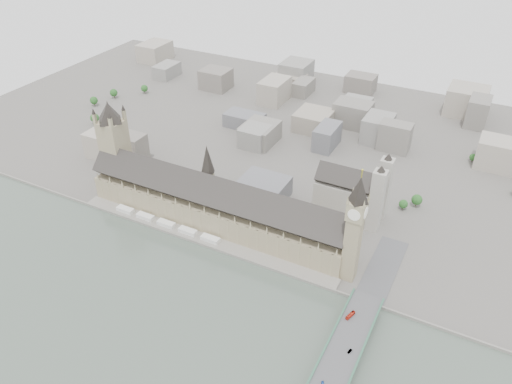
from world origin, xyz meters
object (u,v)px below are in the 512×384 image
at_px(elizabeth_tower, 355,222).
at_px(car_silver, 350,351).
at_px(car_blue, 323,384).
at_px(westminster_bridge, 337,368).
at_px(westminster_abbey, 353,193).
at_px(red_bus_north, 350,315).
at_px(victoria_tower, 114,143).
at_px(palace_of_westminster, 215,205).

relative_size(elizabeth_tower, car_silver, 24.92).
distance_m(elizabeth_tower, car_blue, 126.48).
bearing_deg(car_blue, westminster_bridge, 58.73).
relative_size(elizabeth_tower, westminster_abbey, 1.58).
bearing_deg(westminster_bridge, elizabeth_tower, 104.11).
xyz_separation_m(elizabeth_tower, red_bus_north, (18.32, -51.17, -46.46)).
bearing_deg(car_blue, red_bus_north, 69.77).
distance_m(victoria_tower, red_bus_north, 290.07).
height_order(westminster_bridge, car_blue, car_blue).
distance_m(westminster_bridge, westminster_abbey, 190.56).
bearing_deg(car_blue, elizabeth_tower, 77.71).
bearing_deg(westminster_bridge, palace_of_westminster, 146.51).
relative_size(palace_of_westminster, car_silver, 61.44).
height_order(elizabeth_tower, westminster_abbey, elizabeth_tower).
height_order(palace_of_westminster, westminster_bridge, palace_of_westminster).
xyz_separation_m(westminster_abbey, car_blue, (48.02, -202.50, -14.08)).
bearing_deg(car_blue, car_silver, 54.93).
distance_m(palace_of_westminster, red_bus_north, 168.85).
relative_size(elizabeth_tower, car_blue, 24.52).
relative_size(palace_of_westminster, red_bus_north, 26.73).
xyz_separation_m(westminster_bridge, red_bus_north, (-5.68, 44.33, 6.51)).
bearing_deg(westminster_abbey, red_bus_north, -71.81).
relative_size(palace_of_westminster, victoria_tower, 2.65).
xyz_separation_m(victoria_tower, car_silver, (288.30, -100.30, -44.24)).
bearing_deg(victoria_tower, car_blue, -25.42).
bearing_deg(red_bus_north, car_blue, -70.26).
distance_m(westminster_bridge, car_blue, 21.07).
bearing_deg(westminster_abbey, elizabeth_tower, -72.71).
distance_m(palace_of_westminster, elizabeth_tower, 142.94).
xyz_separation_m(victoria_tower, westminster_abbey, (232.92, 69.00, -30.12)).
xyz_separation_m(palace_of_westminster, car_blue, (158.94, -127.20, -11.71)).
bearing_deg(palace_of_westminster, westminster_bridge, -33.49).
bearing_deg(elizabeth_tower, westminster_abbey, 107.29).
height_order(palace_of_westminster, victoria_tower, victoria_tower).
xyz_separation_m(elizabeth_tower, victoria_tower, (-260.00, 18.00, -2.88)).
relative_size(westminster_abbey, red_bus_north, 6.86).
bearing_deg(elizabeth_tower, red_bus_north, -70.31).
bearing_deg(elizabeth_tower, palace_of_westminster, 175.15).
height_order(elizabeth_tower, westminster_bridge, elizabeth_tower).
height_order(westminster_abbey, car_blue, westminster_abbey).
relative_size(westminster_bridge, westminster_abbey, 4.78).
xyz_separation_m(victoria_tower, westminster_bridge, (284.00, -113.50, -50.08)).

